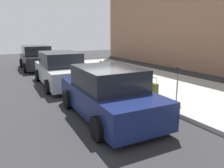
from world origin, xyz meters
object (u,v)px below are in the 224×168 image
suitcase_navy_2 (137,84)px  suitcase_teal_4 (123,79)px  suitcase_black_1 (147,86)px  parked_car_charcoal_2 (37,58)px  bollard_post (101,69)px  suitcase_olive_0 (153,90)px  suitcase_red_3 (129,80)px  parking_meter (178,80)px  parked_car_silver_1 (61,70)px  fire_hydrant (110,73)px  parked_car_navy_0 (108,94)px  suitcase_silver_5 (119,77)px

suitcase_navy_2 → suitcase_teal_4: (1.11, 0.04, 0.03)m
suitcase_black_1 → parked_car_charcoal_2: parked_car_charcoal_2 is taller
bollard_post → parked_car_charcoal_2: parked_car_charcoal_2 is taller
suitcase_olive_0 → suitcase_teal_4: 2.17m
suitcase_red_3 → parked_car_charcoal_2: 8.70m
suitcase_red_3 → bollard_post: bearing=2.3°
bollard_post → suitcase_teal_4: bearing=-177.5°
bollard_post → suitcase_olive_0: bearing=-178.2°
parking_meter → parked_car_silver_1: parked_car_silver_1 is taller
fire_hydrant → parking_meter: bearing=-176.8°
suitcase_teal_4 → parking_meter: bearing=-174.4°
suitcase_olive_0 → parked_car_charcoal_2: bearing=13.5°
suitcase_black_1 → suitcase_teal_4: 1.67m
suitcase_red_3 → parked_car_charcoal_2: size_ratio=0.24×
parking_meter → parked_car_charcoal_2: parked_car_charcoal_2 is taller
bollard_post → parked_car_charcoal_2: size_ratio=0.21×
suitcase_navy_2 → parked_car_silver_1: (3.20, 2.39, 0.36)m
parked_car_navy_0 → parked_car_silver_1: parked_car_silver_1 is taller
suitcase_black_1 → parking_meter: size_ratio=0.68×
fire_hydrant → suitcase_red_3: bearing=178.7°
parking_meter → parked_car_silver_1: 5.87m
suitcase_olive_0 → suitcase_navy_2: bearing=0.5°
suitcase_red_3 → suitcase_silver_5: bearing=-2.3°
suitcase_black_1 → suitcase_navy_2: bearing=9.3°
suitcase_teal_4 → parked_car_charcoal_2: parked_car_charcoal_2 is taller
suitcase_olive_0 → parking_meter: size_ratio=0.60×
bollard_post → parking_meter: size_ratio=0.74×
suitcase_black_1 → suitcase_silver_5: bearing=1.9°
suitcase_navy_2 → suitcase_red_3: 0.59m
bollard_post → parked_car_silver_1: size_ratio=0.20×
bollard_post → suitcase_black_1: bearing=-176.7°
suitcase_black_1 → bollard_post: 3.79m
fire_hydrant → suitcase_teal_4: bearing=177.5°
suitcase_olive_0 → parked_car_silver_1: bearing=29.4°
parked_car_navy_0 → parked_car_silver_1: size_ratio=0.93×
fire_hydrant → parked_car_navy_0: (-4.18, 2.41, 0.23)m
suitcase_navy_2 → suitcase_teal_4: 1.11m
suitcase_silver_5 → suitcase_teal_4: bearing=173.1°
suitcase_black_1 → parked_car_silver_1: (3.76, 2.48, 0.33)m
parking_meter → parked_car_navy_0: (0.32, 2.66, -0.22)m
parking_meter → parked_car_navy_0: size_ratio=0.29×
suitcase_red_3 → bollard_post: (2.64, 0.11, 0.11)m
suitcase_olive_0 → parked_car_silver_1: parked_car_silver_1 is taller
parking_meter → parked_car_silver_1: (5.22, 2.66, -0.19)m
suitcase_navy_2 → fire_hydrant: (2.48, -0.02, 0.10)m
suitcase_olive_0 → bollard_post: (4.28, 0.14, 0.21)m
parked_car_silver_1 → parked_car_charcoal_2: size_ratio=1.06×
suitcase_olive_0 → parking_meter: parking_meter is taller
suitcase_black_1 → suitcase_red_3: suitcase_red_3 is taller
parked_car_silver_1 → bollard_post: bearing=-89.5°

